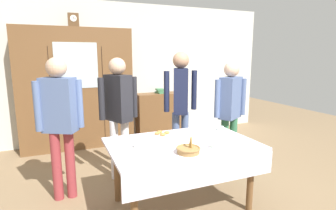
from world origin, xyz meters
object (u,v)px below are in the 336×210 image
Objects in this scene: bookshelf_low at (160,115)px; tea_cup_near_left at (215,146)px; book_stack at (160,91)px; person_near_right_end at (181,99)px; dining_table at (183,152)px; wall_cabinet at (77,89)px; person_beside_shelf at (119,107)px; pastry_plate at (162,134)px; spoon_back_edge at (192,142)px; spoon_center at (156,158)px; tea_cup_far_left at (138,146)px; person_behind_table_right at (230,106)px; person_behind_table_left at (60,115)px; bread_basket at (188,150)px; mantel_clock at (73,20)px; tea_cup_far_right at (201,128)px; tea_cup_mid_right at (220,129)px.

bookshelf_low is 7.60× the size of tea_cup_near_left.
person_near_right_end is (-0.30, -1.65, 0.11)m from book_stack.
wall_cabinet is (-0.90, 2.59, 0.44)m from dining_table.
person_beside_shelf is (0.42, -1.59, -0.07)m from wall_cabinet.
person_beside_shelf is at bearing 120.58° from pastry_plate.
spoon_back_edge is 0.61m from spoon_center.
bookshelf_low reaches higher than spoon_back_edge.
wall_cabinet is 1.63m from book_stack.
tea_cup_far_left is (-0.50, 0.04, 0.13)m from dining_table.
tea_cup_far_left is (-1.23, -2.60, 0.32)m from bookshelf_low.
person_behind_table_right is 2.28m from person_behind_table_left.
dining_table is at bearing 74.20° from bread_basket.
tea_cup_far_right is at bearing -58.67° from mantel_clock.
bookshelf_low is 0.60× the size of person_beside_shelf.
person_behind_table_left is (-0.74, -0.29, 0.01)m from person_beside_shelf.
dining_table is 1.17m from person_beside_shelf.
person_near_right_end is (0.50, 1.26, 0.28)m from bread_basket.
mantel_clock reaches higher than person_behind_table_right.
person_near_right_end is at bearing 66.63° from dining_table.
wall_cabinet reaches higher than spoon_back_edge.
spoon_center is 0.07× the size of person_near_right_end.
bookshelf_low is 0.62× the size of person_behind_table_right.
wall_cabinet is 1.20m from mantel_clock.
bookshelf_low is 7.60× the size of tea_cup_far_right.
tea_cup_far_right is at bearing 144.72° from tea_cup_mid_right.
tea_cup_near_left and tea_cup_mid_right have the same top height.
tea_cup_mid_right is (-0.09, -2.38, -0.19)m from book_stack.
wall_cabinet is 1.75m from bookshelf_low.
tea_cup_mid_right is 0.75m from pastry_plate.
wall_cabinet is 9.02× the size of mantel_clock.
tea_cup_mid_right is at bearing 22.21° from dining_table.
book_stack is at bearing 68.50° from spoon_center.
person_beside_shelf reaches higher than pastry_plate.
tea_cup_far_left is (0.39, -2.55, -1.51)m from mantel_clock.
book_stack is at bearing 87.91° from tea_cup_mid_right.
person_near_right_end reaches higher than book_stack.
pastry_plate is at bearing -110.14° from bookshelf_low.
spoon_center is (-0.66, -0.01, -0.02)m from tea_cup_near_left.
tea_cup_far_left is 0.51m from pastry_plate.
book_stack is 2.39m from tea_cup_mid_right.
person_behind_table_right is (0.62, 0.25, 0.20)m from tea_cup_far_right.
tea_cup_far_right is at bearing -97.37° from bookshelf_low.
person_beside_shelf reaches higher than bread_basket.
tea_cup_far_left is at bearing -158.61° from person_behind_table_right.
spoon_back_edge is (1.01, -2.58, -0.33)m from wall_cabinet.
tea_cup_far_left is at bearing -42.94° from person_behind_table_left.
spoon_center is at bearing -153.13° from tea_cup_mid_right.
tea_cup_far_right is (0.44, 0.41, 0.13)m from dining_table.
mantel_clock is at bearing -178.19° from bookshelf_low.
tea_cup_mid_right is (0.20, -0.14, 0.00)m from tea_cup_far_right.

